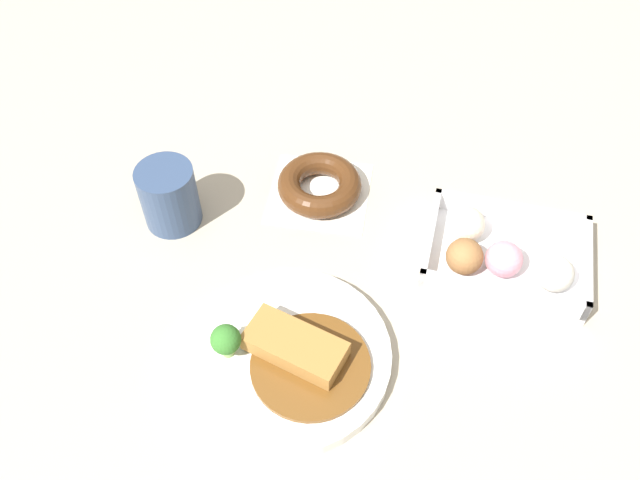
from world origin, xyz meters
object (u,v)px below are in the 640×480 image
at_px(coffee_mug, 169,196).
at_px(donut_box, 501,256).
at_px(curry_plate, 288,355).
at_px(chocolate_ring_donut, 319,185).

bearing_deg(coffee_mug, donut_box, 3.37).
height_order(donut_box, coffee_mug, coffee_mug).
xyz_separation_m(curry_plate, donut_box, (0.23, 0.20, 0.01)).
height_order(chocolate_ring_donut, coffee_mug, coffee_mug).
bearing_deg(coffee_mug, curry_plate, -39.22).
relative_size(curry_plate, coffee_mug, 2.66).
relative_size(curry_plate, chocolate_ring_donut, 1.60).
bearing_deg(chocolate_ring_donut, coffee_mug, -152.58).
distance_m(curry_plate, coffee_mug, 0.28).
bearing_deg(coffee_mug, chocolate_ring_donut, 27.42).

